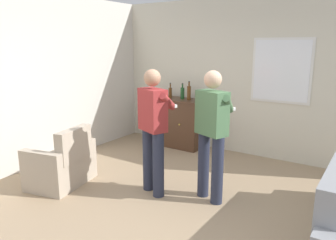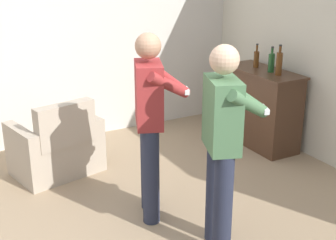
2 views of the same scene
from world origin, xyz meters
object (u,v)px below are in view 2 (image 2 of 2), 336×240
object	(u,v)px
bottle_wine_green	(279,63)
bottle_spirits_clear	(256,59)
bottle_liquor_amber	(271,62)
person_standing_right	(223,141)
person_standing_left	(150,119)
armchair	(57,148)
sideboard_cabinet	(260,107)

from	to	relation	value
bottle_wine_green	bottle_spirits_clear	distance (m)	0.44
bottle_liquor_amber	person_standing_right	world-z (taller)	person_standing_right
person_standing_right	person_standing_left	bearing A→B (deg)	-161.03
armchair	person_standing_right	xyz separation A→B (m)	(1.99, 0.76, 0.65)
sideboard_cabinet	person_standing_left	world-z (taller)	person_standing_left
bottle_spirits_clear	bottle_liquor_amber	bearing A→B (deg)	0.09
sideboard_cabinet	person_standing_right	world-z (taller)	person_standing_right
bottle_liquor_amber	person_standing_right	bearing A→B (deg)	-49.27
bottle_wine_green	bottle_liquor_amber	world-z (taller)	bottle_wine_green
person_standing_right	bottle_wine_green	bearing A→B (deg)	127.95
bottle_wine_green	bottle_spirits_clear	size ratio (longest dim) A/B	1.21
bottle_spirits_clear	armchair	bearing A→B (deg)	-94.94
armchair	sideboard_cabinet	size ratio (longest dim) A/B	0.92
sideboard_cabinet	bottle_spirits_clear	size ratio (longest dim) A/B	3.72
sideboard_cabinet	bottle_wine_green	size ratio (longest dim) A/B	3.07
bottle_spirits_clear	person_standing_right	bearing A→B (deg)	-44.36
person_standing_left	person_standing_right	distance (m)	0.77
person_standing_left	person_standing_right	bearing A→B (deg)	18.97
bottle_spirits_clear	person_standing_right	world-z (taller)	person_standing_right
sideboard_cabinet	bottle_liquor_amber	distance (m)	0.61
armchair	person_standing_left	distance (m)	1.50
bottle_wine_green	person_standing_right	size ratio (longest dim) A/B	0.21
person_standing_left	bottle_liquor_amber	bearing A→B (deg)	111.07
sideboard_cabinet	person_standing_left	distance (m)	2.20
armchair	person_standing_right	world-z (taller)	person_standing_right
armchair	bottle_spirits_clear	size ratio (longest dim) A/B	3.40
bottle_wine_green	person_standing_right	world-z (taller)	person_standing_right
bottle_liquor_amber	armchair	bearing A→B (deg)	-101.22
bottle_wine_green	person_standing_left	bearing A→B (deg)	-72.81
armchair	bottle_wine_green	world-z (taller)	bottle_wine_green
bottle_wine_green	person_standing_left	distance (m)	2.06
bottle_wine_green	person_standing_right	xyz separation A→B (m)	(1.33, -1.71, -0.16)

